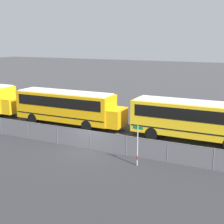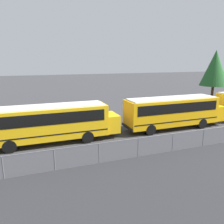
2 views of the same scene
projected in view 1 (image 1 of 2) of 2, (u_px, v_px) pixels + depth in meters
The scene contains 6 objects.
ground_plane at pixel (90, 149), 24.01m from camera, with size 200.00×200.00×0.00m, color #38383A.
road_strip at pixel (41, 180), 18.75m from camera, with size 143.48×12.00×0.01m.
fence at pixel (90, 140), 23.84m from camera, with size 109.55×0.07×1.49m.
school_bus_3 at pixel (67, 105), 30.36m from camera, with size 11.37×2.59×3.32m.
school_bus_4 at pixel (196, 118), 25.43m from camera, with size 11.37×2.59×3.32m.
street_sign at pixel (137, 145), 20.54m from camera, with size 0.70×0.09×2.78m.
Camera 1 is at (11.41, -19.74, 8.23)m, focal length 50.00 mm.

